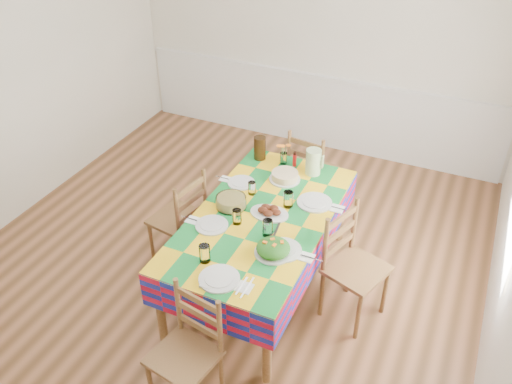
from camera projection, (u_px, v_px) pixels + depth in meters
room at (215, 135)px, 4.20m from camera, size 4.58×5.08×2.78m
wainscot at (315, 108)px, 6.55m from camera, size 4.41×0.06×0.92m
dining_table at (261, 224)px, 4.38m from camera, size 1.04×1.93×0.75m
setting_near_head at (215, 270)px, 3.77m from camera, size 0.47×0.31×0.14m
setting_left_near at (220, 222)px, 4.23m from camera, size 0.47×0.28×0.12m
setting_left_far at (244, 184)px, 4.66m from camera, size 0.44×0.26×0.12m
setting_right_near at (278, 242)px, 4.02m from camera, size 0.53×0.30×0.14m
setting_right_far at (306, 201)px, 4.44m from camera, size 0.55×0.32×0.14m
meat_platter at (269, 212)px, 4.34m from camera, size 0.32×0.23×0.06m
salad_platter at (273, 249)px, 3.94m from camera, size 0.28×0.28×0.12m
pasta_bowl at (231, 202)px, 4.41m from camera, size 0.25×0.25×0.09m
cake at (285, 176)px, 4.75m from camera, size 0.28×0.28×0.08m
serving_utensils at (274, 227)px, 4.21m from camera, size 0.13×0.30×0.01m
flower_vase at (284, 155)px, 4.94m from camera, size 0.13×0.11×0.21m
hot_sauce at (295, 159)px, 4.92m from camera, size 0.04×0.04×0.15m
green_pitcher at (313, 162)px, 4.79m from camera, size 0.14×0.14×0.24m
tea_pitcher at (260, 148)px, 5.01m from camera, size 0.11×0.11×0.22m
name_card at (205, 287)px, 3.66m from camera, size 0.08×0.03×0.02m
chair_near at (188, 353)px, 3.59m from camera, size 0.47×0.46×0.93m
chair_far at (310, 172)px, 5.41m from camera, size 0.46×0.45×0.94m
chair_left at (181, 220)px, 4.75m from camera, size 0.47×0.48×0.96m
chair_right at (352, 267)px, 4.23m from camera, size 0.53×0.55×0.98m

